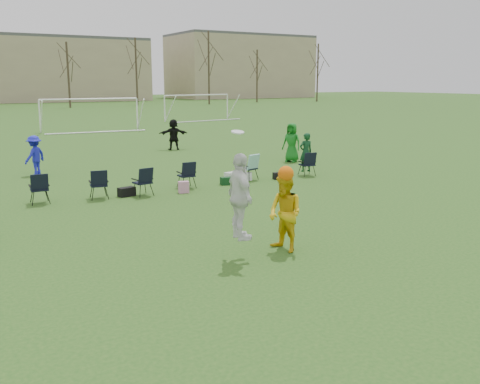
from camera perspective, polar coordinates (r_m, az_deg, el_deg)
ground at (r=12.18m, az=6.49°, el=-6.38°), size 260.00×260.00×0.00m
fielder_blue at (r=23.23m, az=-21.05°, el=3.66°), size 1.18×1.13×1.61m
fielder_green_far at (r=25.41m, az=5.53°, el=5.28°), size 0.94×1.07×1.83m
fielder_black at (r=30.00m, az=-7.10°, el=6.12°), size 1.66×0.93×1.70m
center_contest at (r=11.61m, az=2.66°, el=-1.39°), size 1.89×1.13×2.78m
sideline_setup at (r=19.35m, az=-4.31°, el=2.04°), size 10.95×1.52×1.72m
goal_mid at (r=42.70m, az=-15.72°, el=8.89°), size 7.40×0.63×2.46m
goal_right at (r=52.55m, az=-4.58°, el=9.75°), size 7.35×1.14×2.46m
building_row at (r=106.13m, az=-23.61°, el=12.05°), size 126.00×16.00×13.00m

